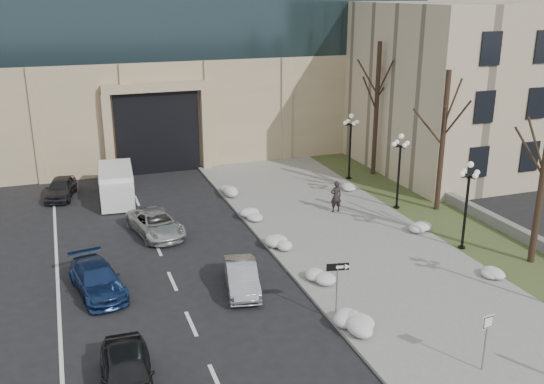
{
  "coord_description": "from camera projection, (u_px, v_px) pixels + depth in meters",
  "views": [
    {
      "loc": [
        -10.66,
        -11.31,
        12.76
      ],
      "look_at": [
        -1.29,
        14.87,
        3.5
      ],
      "focal_mm": 40.0,
      "sensor_mm": 36.0,
      "label": 1
    }
  ],
  "objects": [
    {
      "name": "one_way_sign",
      "position": [
        341.0,
        274.0,
        23.98
      ],
      "size": [
        0.95,
        0.35,
        2.56
      ],
      "rotation": [
        0.0,
        0.0,
        -0.19
      ],
      "color": "slate",
      "rests_on": "ground"
    },
    {
      "name": "snow_clump_l",
      "position": [
        354.0,
        326.0,
        23.69
      ],
      "size": [
        1.1,
        1.6,
        0.36
      ],
      "primitive_type": "ellipsoid",
      "color": "silver",
      "rests_on": "sidewalk"
    },
    {
      "name": "car_e",
      "position": [
        61.0,
        188.0,
        39.06
      ],
      "size": [
        2.37,
        4.14,
        1.33
      ],
      "primitive_type": "imported",
      "rotation": [
        0.0,
        0.0,
        -0.22
      ],
      "color": "#28282D",
      "rests_on": "ground"
    },
    {
      "name": "snow_clump_d",
      "position": [
        317.0,
        280.0,
        27.47
      ],
      "size": [
        1.1,
        1.6,
        0.36
      ],
      "primitive_type": "ellipsoid",
      "color": "silver",
      "rests_on": "sidewalk"
    },
    {
      "name": "snow_clump_j",
      "position": [
        420.0,
        230.0,
        33.17
      ],
      "size": [
        1.1,
        1.6,
        0.36
      ],
      "primitive_type": "ellipsoid",
      "color": "silver",
      "rests_on": "sidewalk"
    },
    {
      "name": "snow_clump_i",
      "position": [
        493.0,
        272.0,
        28.17
      ],
      "size": [
        1.1,
        1.6,
        0.36
      ],
      "primitive_type": "ellipsoid",
      "color": "silver",
      "rests_on": "sidewalk"
    },
    {
      "name": "snow_clump_f",
      "position": [
        254.0,
        214.0,
        35.49
      ],
      "size": [
        1.1,
        1.6,
        0.36
      ],
      "primitive_type": "ellipsoid",
      "color": "silver",
      "rests_on": "sidewalk"
    },
    {
      "name": "lamppost_b",
      "position": [
        467.0,
        194.0,
        30.39
      ],
      "size": [
        1.18,
        1.18,
        4.76
      ],
      "color": "black",
      "rests_on": "ground"
    },
    {
      "name": "stone_wall",
      "position": [
        478.0,
        213.0,
        35.56
      ],
      "size": [
        0.5,
        30.0,
        0.7
      ],
      "primitive_type": "cube",
      "color": "slate",
      "rests_on": "ground"
    },
    {
      "name": "lamppost_c",
      "position": [
        400.0,
        161.0,
        36.2
      ],
      "size": [
        1.18,
        1.18,
        4.76
      ],
      "color": "black",
      "rests_on": "ground"
    },
    {
      "name": "snow_clump_e",
      "position": [
        280.0,
        244.0,
        31.32
      ],
      "size": [
        1.1,
        1.6,
        0.36
      ],
      "primitive_type": "ellipsoid",
      "color": "silver",
      "rests_on": "sidewalk"
    },
    {
      "name": "snow_clump_c",
      "position": [
        353.0,
        322.0,
        23.93
      ],
      "size": [
        1.1,
        1.6,
        0.36
      ],
      "primitive_type": "ellipsoid",
      "color": "silver",
      "rests_on": "sidewalk"
    },
    {
      "name": "sidewalk",
      "position": [
        365.0,
        250.0,
        31.15
      ],
      "size": [
        9.0,
        40.0,
        0.12
      ],
      "primitive_type": "cube",
      "color": "gray",
      "rests_on": "ground"
    },
    {
      "name": "keep_sign",
      "position": [
        487.0,
        331.0,
        20.76
      ],
      "size": [
        0.49,
        0.1,
        2.26
      ],
      "rotation": [
        0.0,
        0.0,
        0.11
      ],
      "color": "slate",
      "rests_on": "ground"
    },
    {
      "name": "curb",
      "position": [
        284.0,
        263.0,
        29.71
      ],
      "size": [
        0.3,
        40.0,
        0.14
      ],
      "primitive_type": "cube",
      "color": "gray",
      "rests_on": "ground"
    },
    {
      "name": "tree_mid",
      "position": [
        444.0,
        122.0,
        35.24
      ],
      "size": [
        3.2,
        3.2,
        8.5
      ],
      "color": "black",
      "rests_on": "ground"
    },
    {
      "name": "car_b",
      "position": [
        242.0,
        277.0,
        26.97
      ],
      "size": [
        2.04,
        4.03,
        1.27
      ],
      "primitive_type": "imported",
      "rotation": [
        0.0,
        0.0,
        -0.19
      ],
      "color": "#999AA0",
      "rests_on": "ground"
    },
    {
      "name": "classical_building",
      "position": [
        494.0,
        81.0,
        47.68
      ],
      "size": [
        22.0,
        18.12,
        12.0
      ],
      "color": "#C5B294",
      "rests_on": "ground"
    },
    {
      "name": "pedestrian",
      "position": [
        336.0,
        196.0,
        36.17
      ],
      "size": [
        0.72,
        0.49,
        1.92
      ],
      "primitive_type": "imported",
      "rotation": [
        0.0,
        0.0,
        3.1
      ],
      "color": "black",
      "rests_on": "sidewalk"
    },
    {
      "name": "car_a",
      "position": [
        127.0,
        373.0,
        20.03
      ],
      "size": [
        1.89,
        4.33,
        1.45
      ],
      "primitive_type": "imported",
      "rotation": [
        0.0,
        0.0,
        -0.04
      ],
      "color": "black",
      "rests_on": "ground"
    },
    {
      "name": "snow_clump_k",
      "position": [
        352.0,
        186.0,
        40.68
      ],
      "size": [
        1.1,
        1.6,
        0.36
      ],
      "primitive_type": "ellipsoid",
      "color": "silver",
      "rests_on": "sidewalk"
    },
    {
      "name": "lamppost_d",
      "position": [
        350.0,
        138.0,
        42.01
      ],
      "size": [
        1.18,
        1.18,
        4.76
      ],
      "color": "black",
      "rests_on": "ground"
    },
    {
      "name": "car_c",
      "position": [
        97.0,
        279.0,
        26.72
      ],
      "size": [
        2.58,
        4.71,
        1.29
      ],
      "primitive_type": "imported",
      "rotation": [
        0.0,
        0.0,
        0.18
      ],
      "color": "navy",
      "rests_on": "ground"
    },
    {
      "name": "grass_strip",
      "position": [
        471.0,
        234.0,
        33.23
      ],
      "size": [
        4.0,
        40.0,
        0.1
      ],
      "primitive_type": "cube",
      "color": "#3B4C26",
      "rests_on": "ground"
    },
    {
      "name": "box_truck",
      "position": [
        117.0,
        185.0,
        38.81
      ],
      "size": [
        2.52,
        6.08,
        1.88
      ],
      "rotation": [
        0.0,
        0.0,
        -0.08
      ],
      "color": "silver",
      "rests_on": "ground"
    },
    {
      "name": "car_d",
      "position": [
        156.0,
        224.0,
        33.14
      ],
      "size": [
        2.99,
        4.95,
        1.29
      ],
      "primitive_type": "imported",
      "rotation": [
        0.0,
        0.0,
        0.2
      ],
      "color": "#B6B6B6",
      "rests_on": "ground"
    },
    {
      "name": "tree_far",
      "position": [
        377.0,
        91.0,
        42.18
      ],
      "size": [
        3.2,
        3.2,
        9.5
      ],
      "color": "black",
      "rests_on": "ground"
    },
    {
      "name": "snow_clump_g",
      "position": [
        227.0,
        192.0,
        39.49
      ],
      "size": [
        1.1,
        1.6,
        0.36
      ],
      "primitive_type": "ellipsoid",
      "color": "silver",
      "rests_on": "sidewalk"
    }
  ]
}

